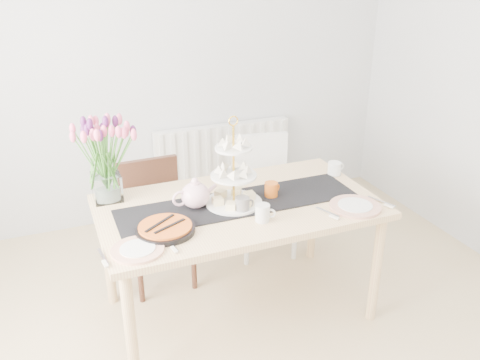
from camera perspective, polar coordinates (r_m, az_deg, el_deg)
name	(u,v)px	position (r m, az deg, el deg)	size (l,w,h in m)	color
room_shell	(291,162)	(2.05, 5.78, 2.04)	(4.50, 4.50, 4.50)	tan
radiator	(223,158)	(4.42, -1.90, 2.52)	(1.20, 0.08, 0.60)	white
dining_table	(239,215)	(2.97, -0.16, -3.98)	(1.60, 0.90, 0.75)	tan
chair_brown	(154,213)	(3.45, -9.63, -3.72)	(0.43, 0.43, 0.83)	#3C1F16
chair_white	(263,185)	(3.78, 2.55, -0.55)	(0.49, 0.49, 0.86)	white
table_runner	(239,203)	(2.93, -0.16, -2.59)	(1.40, 0.35, 0.01)	black
tulip_vase	(102,148)	(2.96, -15.20, 3.50)	(0.59, 0.59, 0.50)	silver
cake_stand	(234,183)	(2.86, -0.72, -0.36)	(0.33, 0.33, 0.48)	gold
teapot	(195,195)	(2.86, -5.04, -1.70)	(0.26, 0.21, 0.17)	white
cream_jug	(334,169)	(3.36, 10.54, 1.27)	(0.09, 0.09, 0.09)	white
tart_tin	(165,229)	(2.66, -8.39, -5.43)	(0.31, 0.31, 0.04)	black
mug_grey	(242,205)	(2.81, 0.26, -2.86)	(0.08, 0.08, 0.10)	slate
mug_white	(262,213)	(2.73, 2.54, -3.72)	(0.08, 0.08, 0.09)	silver
mug_orange	(271,190)	(3.00, 3.52, -1.12)	(0.08, 0.08, 0.09)	orange
plate_left	(138,250)	(2.53, -11.43, -7.69)	(0.26, 0.26, 0.01)	white
plate_right	(355,206)	(2.96, 12.80, -2.91)	(0.29, 0.29, 0.02)	silver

